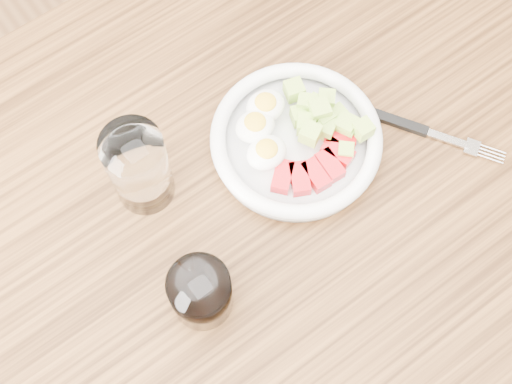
% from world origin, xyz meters
% --- Properties ---
extents(ground, '(4.00, 4.00, 0.00)m').
position_xyz_m(ground, '(0.00, 0.00, 0.00)').
color(ground, brown).
rests_on(ground, ground).
extents(dining_table, '(1.50, 0.90, 0.77)m').
position_xyz_m(dining_table, '(0.00, 0.00, 0.67)').
color(dining_table, brown).
rests_on(dining_table, ground).
extents(bowl, '(0.24, 0.24, 0.06)m').
position_xyz_m(bowl, '(0.08, 0.05, 0.79)').
color(bowl, white).
rests_on(bowl, dining_table).
extents(fork, '(0.13, 0.19, 0.01)m').
position_xyz_m(fork, '(0.23, -0.03, 0.77)').
color(fork, black).
rests_on(fork, dining_table).
extents(water_glass, '(0.08, 0.08, 0.14)m').
position_xyz_m(water_glass, '(-0.12, 0.11, 0.84)').
color(water_glass, white).
rests_on(water_glass, dining_table).
extents(coffee_glass, '(0.08, 0.08, 0.09)m').
position_xyz_m(coffee_glass, '(-0.15, -0.06, 0.81)').
color(coffee_glass, white).
rests_on(coffee_glass, dining_table).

